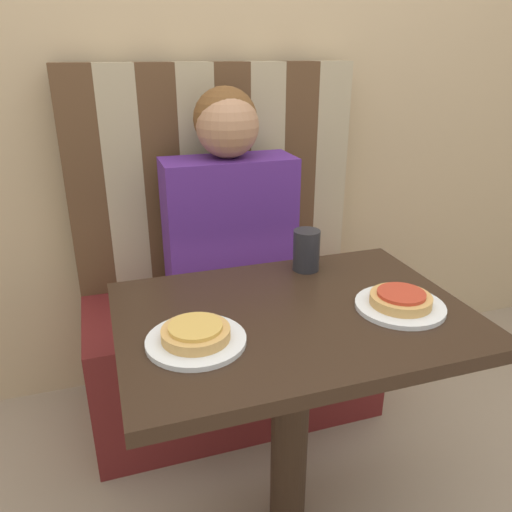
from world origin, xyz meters
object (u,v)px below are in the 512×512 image
(person, at_px, (229,201))
(plate_right, at_px, (400,306))
(pizza_right, at_px, (401,299))
(drinking_cup, at_px, (306,250))
(pizza_left, at_px, (196,332))
(plate_left, at_px, (196,341))

(person, distance_m, plate_right, 0.71)
(pizza_right, bearing_deg, person, 111.06)
(pizza_right, bearing_deg, plate_right, -90.00)
(plate_right, bearing_deg, drinking_cup, 113.49)
(pizza_left, distance_m, pizza_right, 0.50)
(person, distance_m, plate_left, 0.71)
(pizza_left, xyz_separation_m, drinking_cup, (0.38, 0.29, 0.03))
(pizza_left, height_order, drinking_cup, drinking_cup)
(person, bearing_deg, drinking_cup, -70.90)
(person, bearing_deg, pizza_right, -68.94)
(plate_left, distance_m, pizza_left, 0.02)
(pizza_left, xyz_separation_m, pizza_right, (0.50, 0.00, 0.00))
(plate_left, height_order, drinking_cup, drinking_cup)
(person, relative_size, plate_right, 3.33)
(person, height_order, pizza_right, person)
(drinking_cup, bearing_deg, pizza_right, -66.51)
(plate_right, relative_size, pizza_left, 1.46)
(pizza_left, bearing_deg, plate_right, -0.00)
(person, xyz_separation_m, plate_right, (0.25, -0.65, -0.11))
(drinking_cup, bearing_deg, plate_left, -142.79)
(person, height_order, pizza_left, person)
(plate_right, height_order, drinking_cup, drinking_cup)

